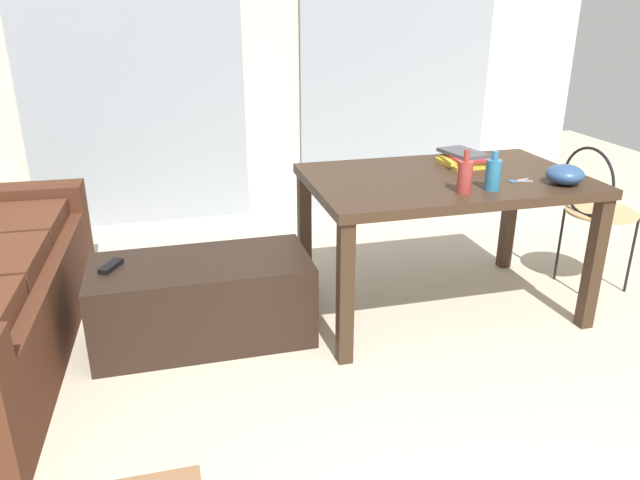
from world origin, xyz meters
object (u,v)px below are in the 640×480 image
(scissors, at_px, (517,181))
(craft_table, at_px, (444,193))
(wire_chair, at_px, (594,202))
(bottle_near, at_px, (493,174))
(bottle_far, at_px, (465,176))
(tv_remote_primary, at_px, (111,266))
(book_stack, at_px, (463,158))
(coffee_table, at_px, (203,300))
(bowl, at_px, (565,174))

(scissors, bearing_deg, craft_table, 148.56)
(scissors, bearing_deg, wire_chair, 16.81)
(bottle_near, height_order, bottle_far, bottle_far)
(bottle_near, xyz_separation_m, tv_remote_primary, (-1.82, 0.30, -0.41))
(bottle_near, xyz_separation_m, bottle_far, (-0.16, -0.01, 0.00))
(book_stack, bearing_deg, bottle_near, -100.36)
(wire_chair, bearing_deg, bottle_near, -160.94)
(craft_table, distance_m, book_stack, 0.30)
(wire_chair, relative_size, scissors, 7.33)
(coffee_table, relative_size, book_stack, 3.59)
(wire_chair, relative_size, bottle_near, 4.54)
(tv_remote_primary, bearing_deg, bowl, 19.76)
(bottle_far, bearing_deg, scissors, 16.88)
(coffee_table, bearing_deg, bottle_near, -11.04)
(craft_table, bearing_deg, wire_chair, 0.50)
(book_stack, xyz_separation_m, scissors, (0.11, -0.38, -0.03))
(bowl, distance_m, tv_remote_primary, 2.27)
(wire_chair, xyz_separation_m, bottle_near, (-0.85, -0.29, 0.30))
(coffee_table, relative_size, bottle_near, 5.65)
(bowl, distance_m, scissors, 0.23)
(wire_chair, height_order, bottle_near, bottle_near)
(wire_chair, distance_m, tv_remote_primary, 2.67)
(bottle_far, bearing_deg, craft_table, 80.32)
(bottle_near, xyz_separation_m, scissors, (0.20, 0.10, -0.08))
(wire_chair, bearing_deg, bottle_far, -163.17)
(bottle_near, distance_m, bottle_far, 0.16)
(bottle_near, height_order, tv_remote_primary, bottle_near)
(tv_remote_primary, bearing_deg, coffee_table, 24.09)
(craft_table, height_order, tv_remote_primary, craft_table)
(bottle_far, height_order, scissors, bottle_far)
(scissors, distance_m, tv_remote_primary, 2.06)
(craft_table, xyz_separation_m, wire_chair, (0.95, 0.01, -0.13))
(craft_table, relative_size, bottle_far, 6.85)
(bottle_near, relative_size, scissors, 1.61)
(book_stack, bearing_deg, wire_chair, -13.43)
(bowl, distance_m, book_stack, 0.57)
(coffee_table, xyz_separation_m, craft_table, (1.30, 0.01, 0.46))
(bottle_far, xyz_separation_m, bowl, (0.55, 0.01, -0.03))
(craft_table, height_order, book_stack, book_stack)
(book_stack, bearing_deg, tv_remote_primary, -174.68)
(coffee_table, relative_size, wire_chair, 1.24)
(bottle_near, height_order, scissors, bottle_near)
(craft_table, relative_size, bowl, 7.73)
(craft_table, distance_m, bowl, 0.60)
(bottle_near, bearing_deg, scissors, 25.88)
(bottle_near, xyz_separation_m, book_stack, (0.09, 0.48, -0.04))
(coffee_table, height_order, wire_chair, wire_chair)
(craft_table, xyz_separation_m, bottle_far, (-0.05, -0.30, 0.17))
(coffee_table, xyz_separation_m, book_stack, (1.49, 0.20, 0.59))
(bottle_near, bearing_deg, book_stack, 79.64)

